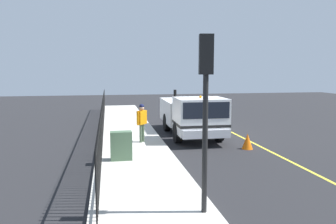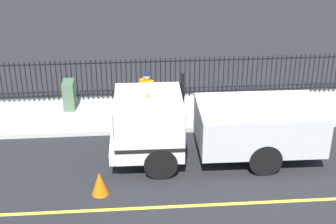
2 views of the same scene
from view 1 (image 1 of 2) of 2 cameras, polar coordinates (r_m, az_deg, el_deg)
name	(u,v)px [view 1 (image 1 of 2)]	position (r m, az deg, el deg)	size (l,w,h in m)	color
ground_plane	(188,131)	(18.17, 3.41, -3.33)	(55.54, 55.54, 0.00)	#232326
sidewalk_slab	(127,132)	(17.67, -7.11, -3.42)	(2.92, 25.25, 0.16)	beige
lane_marking	(227,130)	(18.83, 10.15, -3.04)	(0.12, 22.72, 0.01)	yellow
work_truck	(192,113)	(16.56, 4.14, -0.20)	(2.34, 6.31, 2.41)	white
worker_standing	(142,119)	(14.58, -4.56, -1.19)	(0.48, 0.50, 1.71)	orange
iron_fence	(103,116)	(17.51, -11.22, -0.71)	(0.04, 21.50, 1.57)	black
traffic_light_near	(206,88)	(7.15, 6.55, 4.15)	(0.33, 0.25, 3.94)	black
utility_cabinet	(121,146)	(11.86, -8.12, -5.81)	(0.76, 0.40, 1.03)	#4C6B4C
traffic_cone	(247,141)	(14.44, 13.60, -4.95)	(0.46, 0.46, 0.66)	orange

